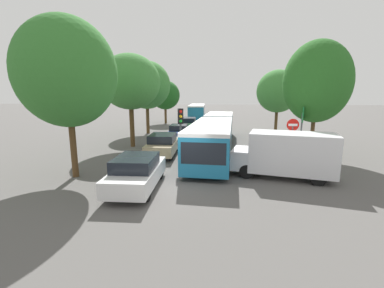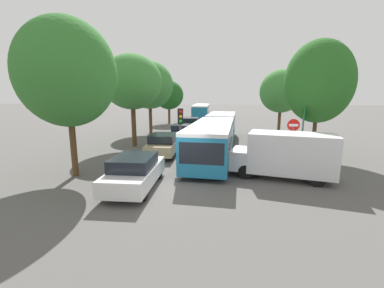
{
  "view_description": "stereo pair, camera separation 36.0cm",
  "coord_description": "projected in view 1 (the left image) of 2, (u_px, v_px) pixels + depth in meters",
  "views": [
    {
      "loc": [
        1.71,
        -11.52,
        4.19
      ],
      "look_at": [
        0.2,
        3.89,
        1.2
      ],
      "focal_mm": 24.0,
      "sensor_mm": 36.0,
      "label": 1
    },
    {
      "loc": [
        2.07,
        -11.48,
        4.19
      ],
      "look_at": [
        0.2,
        3.89,
        1.2
      ],
      "focal_mm": 24.0,
      "sensor_mm": 36.0,
      "label": 2
    }
  ],
  "objects": [
    {
      "name": "no_entry_sign",
      "position": [
        292.0,
        135.0,
        14.92
      ],
      "size": [
        0.7,
        0.08,
        2.82
      ],
      "rotation": [
        0.0,
        0.0,
        -1.57
      ],
      "color": "#56595E",
      "rests_on": "ground"
    },
    {
      "name": "queued_car_green",
      "position": [
        188.0,
        124.0,
        30.38
      ],
      "size": [
        1.97,
        4.43,
        1.52
      ],
      "rotation": [
        0.0,
        0.0,
        1.6
      ],
      "color": "#236638",
      "rests_on": "ground"
    },
    {
      "name": "queued_car_blue",
      "position": [
        179.0,
        132.0,
        24.41
      ],
      "size": [
        1.79,
        4.03,
        1.39
      ],
      "rotation": [
        0.0,
        0.0,
        1.6
      ],
      "color": "#284799",
      "rests_on": "ground"
    },
    {
      "name": "tree_left_far",
      "position": [
        147.0,
        86.0,
        27.31
      ],
      "size": [
        5.03,
        5.03,
        7.7
      ],
      "color": "#51381E",
      "rests_on": "ground"
    },
    {
      "name": "tree_right_mid",
      "position": [
        278.0,
        91.0,
        26.55
      ],
      "size": [
        4.32,
        4.32,
        6.71
      ],
      "color": "#51381E",
      "rests_on": "ground"
    },
    {
      "name": "tree_left_near",
      "position": [
        67.0,
        73.0,
        12.35
      ],
      "size": [
        4.72,
        4.72,
        7.87
      ],
      "color": "#51381E",
      "rests_on": "ground"
    },
    {
      "name": "city_bus_rear",
      "position": [
        197.0,
        111.0,
        45.34
      ],
      "size": [
        2.9,
        11.37,
        2.43
      ],
      "rotation": [
        0.0,
        0.0,
        1.61
      ],
      "color": "teal",
      "rests_on": "ground"
    },
    {
      "name": "tree_left_distant",
      "position": [
        165.0,
        95.0,
        37.23
      ],
      "size": [
        4.22,
        4.22,
        6.19
      ],
      "color": "#51381E",
      "rests_on": "ground"
    },
    {
      "name": "direction_sign_post",
      "position": [
        302.0,
        120.0,
        16.41
      ],
      "size": [
        0.41,
        1.37,
        3.6
      ],
      "rotation": [
        0.0,
        0.0,
        2.89
      ],
      "color": "#56595E",
      "rests_on": "ground"
    },
    {
      "name": "tree_right_near",
      "position": [
        318.0,
        84.0,
        16.75
      ],
      "size": [
        4.26,
        4.26,
        7.66
      ],
      "color": "#51381E",
      "rests_on": "ground"
    },
    {
      "name": "queued_car_tan",
      "position": [
        163.0,
        144.0,
        17.93
      ],
      "size": [
        1.93,
        4.35,
        1.5
      ],
      "rotation": [
        0.0,
        0.0,
        1.6
      ],
      "color": "tan",
      "rests_on": "ground"
    },
    {
      "name": "ground_plane",
      "position": [
        180.0,
        184.0,
        12.21
      ],
      "size": [
        200.0,
        200.0,
        0.0
      ],
      "primitive_type": "plane",
      "color": "#565451"
    },
    {
      "name": "tree_left_mid",
      "position": [
        130.0,
        82.0,
        20.08
      ],
      "size": [
        4.71,
        4.71,
        7.33
      ],
      "color": "#51381E",
      "rests_on": "ground"
    },
    {
      "name": "articulated_bus",
      "position": [
        216.0,
        131.0,
        19.77
      ],
      "size": [
        3.47,
        16.35,
        2.41
      ],
      "rotation": [
        0.0,
        0.0,
        -1.64
      ],
      "color": "teal",
      "rests_on": "ground"
    },
    {
      "name": "white_van",
      "position": [
        286.0,
        154.0,
        13.02
      ],
      "size": [
        5.31,
        3.03,
        2.31
      ],
      "rotation": [
        0.0,
        0.0,
        2.91
      ],
      "color": "silver",
      "rests_on": "ground"
    },
    {
      "name": "queued_car_white",
      "position": [
        137.0,
        172.0,
        11.5
      ],
      "size": [
        1.95,
        4.39,
        1.51
      ],
      "rotation": [
        0.0,
        0.0,
        1.6
      ],
      "color": "white",
      "rests_on": "ground"
    },
    {
      "name": "traffic_light",
      "position": [
        181.0,
        124.0,
        15.05
      ],
      "size": [
        0.36,
        0.39,
        3.4
      ],
      "rotation": [
        0.0,
        0.0,
        -1.36
      ],
      "color": "#56595E",
      "rests_on": "ground"
    }
  ]
}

